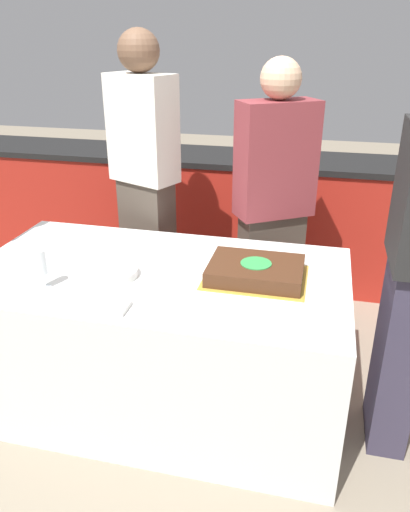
{
  "coord_description": "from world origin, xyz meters",
  "views": [
    {
      "loc": [
        0.69,
        -1.96,
        1.74
      ],
      "look_at": [
        0.22,
        0.0,
        0.83
      ],
      "focal_mm": 35.0,
      "sensor_mm": 36.0,
      "label": 1
    }
  ],
  "objects_px": {
    "wine_glass": "(41,264)",
    "plate_stack": "(112,272)",
    "person_cutting_cake": "(273,207)",
    "cake": "(256,271)",
    "person_standing_back": "(145,184)"
  },
  "relations": [
    {
      "from": "plate_stack",
      "to": "wine_glass",
      "type": "distance_m",
      "value": 0.31
    },
    {
      "from": "person_standing_back",
      "to": "wine_glass",
      "type": "bearing_deg",
      "value": 105.91
    },
    {
      "from": "plate_stack",
      "to": "person_standing_back",
      "type": "xyz_separation_m",
      "value": [
        -0.11,
        0.79,
        0.18
      ]
    },
    {
      "from": "cake",
      "to": "wine_glass",
      "type": "relative_size",
      "value": 2.58
    },
    {
      "from": "cake",
      "to": "person_cutting_cake",
      "type": "relative_size",
      "value": 0.28
    },
    {
      "from": "wine_glass",
      "to": "cake",
      "type": "bearing_deg",
      "value": 19.17
    },
    {
      "from": "wine_glass",
      "to": "plate_stack",
      "type": "bearing_deg",
      "value": 35.73
    },
    {
      "from": "wine_glass",
      "to": "person_cutting_cake",
      "type": "relative_size",
      "value": 0.11
    },
    {
      "from": "plate_stack",
      "to": "person_cutting_cake",
      "type": "xyz_separation_m",
      "value": [
        0.63,
        0.79,
        0.1
      ]
    },
    {
      "from": "person_standing_back",
      "to": "cake",
      "type": "bearing_deg",
      "value": 161.92
    },
    {
      "from": "cake",
      "to": "wine_glass",
      "type": "distance_m",
      "value": 0.93
    },
    {
      "from": "cake",
      "to": "wine_glass",
      "type": "height_order",
      "value": "wine_glass"
    },
    {
      "from": "plate_stack",
      "to": "person_cutting_cake",
      "type": "distance_m",
      "value": 1.02
    },
    {
      "from": "cake",
      "to": "person_cutting_cake",
      "type": "bearing_deg",
      "value": 90.0
    },
    {
      "from": "cake",
      "to": "person_cutting_cake",
      "type": "height_order",
      "value": "person_cutting_cake"
    }
  ]
}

